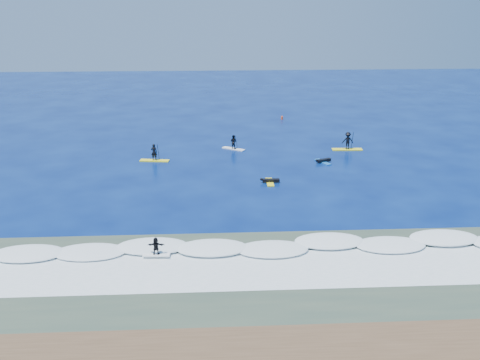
{
  "coord_description": "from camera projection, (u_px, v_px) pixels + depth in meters",
  "views": [
    {
      "loc": [
        -2.89,
        -42.27,
        16.03
      ],
      "look_at": [
        -0.46,
        2.28,
        0.6
      ],
      "focal_mm": 40.0,
      "sensor_mm": 36.0,
      "label": 1
    }
  ],
  "objects": [
    {
      "name": "marker_buoy",
      "position": [
        282.0,
        118.0,
        72.81
      ],
      "size": [
        0.27,
        0.27,
        0.64
      ],
      "rotation": [
        0.0,
        0.0,
        0.43
      ],
      "color": "#F54715",
      "rests_on": "ground"
    },
    {
      "name": "whitewater",
      "position": [
        261.0,
        270.0,
        33.01
      ],
      "size": [
        34.0,
        5.0,
        0.02
      ],
      "primitive_type": "cube",
      "color": "silver",
      "rests_on": "ground"
    },
    {
      "name": "wet_sand_strip",
      "position": [
        277.0,
        358.0,
        24.99
      ],
      "size": [
        90.0,
        5.0,
        0.08
      ],
      "primitive_type": "cube",
      "color": "#4C3623",
      "rests_on": "ground"
    },
    {
      "name": "breaking_wave",
      "position": [
        257.0,
        248.0,
        35.84
      ],
      "size": [
        40.0,
        6.0,
        0.3
      ],
      "primitive_type": "cube",
      "color": "white",
      "rests_on": "ground"
    },
    {
      "name": "sup_paddler_center",
      "position": [
        233.0,
        143.0,
        58.62
      ],
      "size": [
        2.56,
        2.04,
        1.86
      ],
      "rotation": [
        0.0,
        0.0,
        -0.6
      ],
      "color": "white",
      "rests_on": "ground"
    },
    {
      "name": "shallow_water",
      "position": [
        262.0,
        278.0,
        32.07
      ],
      "size": [
        90.0,
        13.0,
        0.01
      ],
      "primitive_type": "cube",
      "color": "#324437",
      "rests_on": "ground"
    },
    {
      "name": "ground",
      "position": [
        247.0,
        195.0,
        45.28
      ],
      "size": [
        160.0,
        160.0,
        0.0
      ],
      "primitive_type": "plane",
      "color": "#04144B",
      "rests_on": "ground"
    },
    {
      "name": "prone_paddler_near",
      "position": [
        270.0,
        181.0,
        48.3
      ],
      "size": [
        1.77,
        2.23,
        0.47
      ],
      "rotation": [
        0.0,
        0.0,
        1.56
      ],
      "color": "yellow",
      "rests_on": "ground"
    },
    {
      "name": "prone_paddler_far",
      "position": [
        323.0,
        161.0,
        54.15
      ],
      "size": [
        1.71,
        2.28,
        0.47
      ],
      "rotation": [
        0.0,
        0.0,
        1.99
      ],
      "color": "blue",
      "rests_on": "ground"
    },
    {
      "name": "wave_surfer",
      "position": [
        156.0,
        247.0,
        34.28
      ],
      "size": [
        1.76,
        0.55,
        1.26
      ],
      "rotation": [
        0.0,
        0.0,
        -0.04
      ],
      "color": "white",
      "rests_on": "breaking_wave"
    },
    {
      "name": "sup_paddler_left",
      "position": [
        154.0,
        155.0,
        54.47
      ],
      "size": [
        3.06,
        1.18,
        2.09
      ],
      "rotation": [
        0.0,
        0.0,
        -0.15
      ],
      "color": "#FFF21B",
      "rests_on": "ground"
    },
    {
      "name": "sup_paddler_right",
      "position": [
        348.0,
        142.0,
        58.37
      ],
      "size": [
        3.33,
        0.97,
        2.31
      ],
      "rotation": [
        0.0,
        0.0,
        -0.04
      ],
      "color": "yellow",
      "rests_on": "ground"
    }
  ]
}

